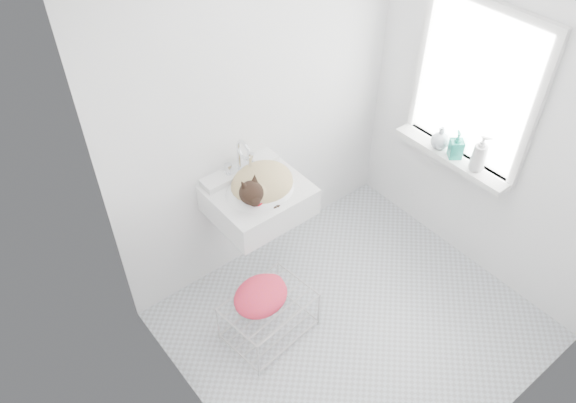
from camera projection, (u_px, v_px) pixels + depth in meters
floor at (354, 325)px, 3.80m from camera, size 2.20×2.00×0.02m
back_wall at (260, 104)px, 3.53m from camera, size 2.20×0.02×2.50m
right_wall at (500, 113)px, 3.46m from camera, size 0.02×2.00×2.50m
left_wall at (194, 289)px, 2.45m from camera, size 0.02×2.00×2.50m
window_glass at (476, 86)px, 3.50m from camera, size 0.01×0.80×1.00m
window_frame at (474, 87)px, 3.50m from camera, size 0.04×0.90×1.10m
windowsill at (451, 157)px, 3.82m from camera, size 0.16×0.88×0.04m
sink at (258, 188)px, 3.55m from camera, size 0.60×0.53×0.24m
faucet at (240, 157)px, 3.56m from camera, size 0.22×0.15×0.22m
cat at (261, 184)px, 3.52m from camera, size 0.47×0.41×0.28m
wire_rack at (269, 318)px, 3.66m from camera, size 0.58×0.44×0.33m
towel at (261, 301)px, 3.51m from camera, size 0.40×0.31×0.15m
bottle_a at (475, 169)px, 3.69m from camera, size 0.12×0.12×0.22m
bottle_b at (454, 156)px, 3.79m from camera, size 0.12×0.12×0.19m
bottle_c at (438, 147)px, 3.86m from camera, size 0.15×0.15×0.16m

